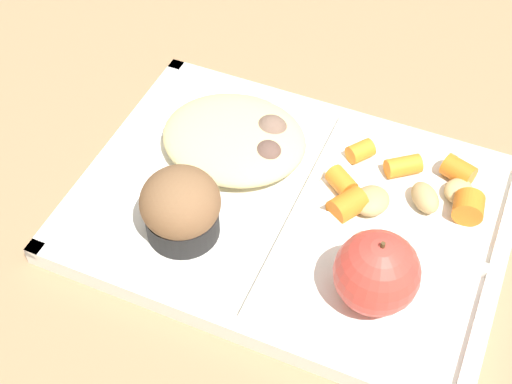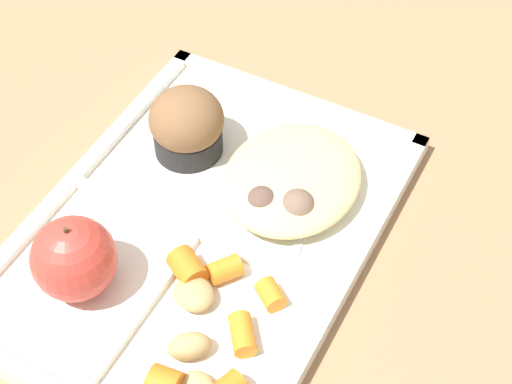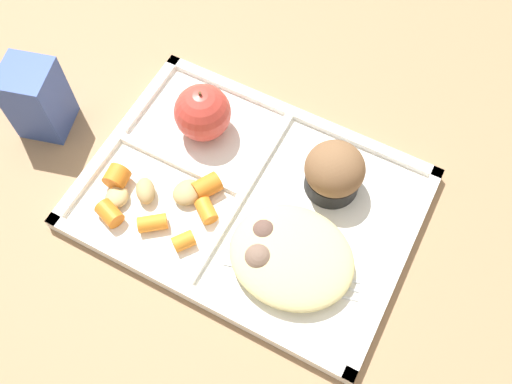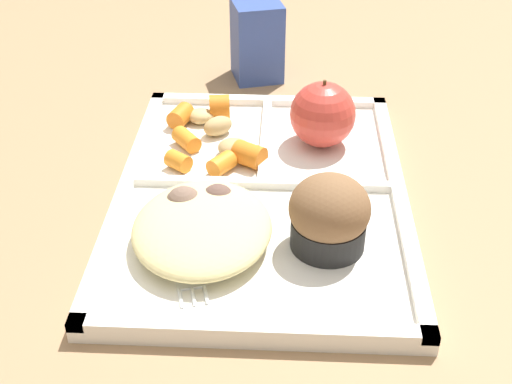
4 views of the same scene
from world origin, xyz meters
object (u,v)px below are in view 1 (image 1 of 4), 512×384
Objects in this scene: plastic_fork at (219,134)px; bran_muffin at (181,208)px; green_apple at (377,273)px; lunch_tray at (292,213)px.

bran_muffin is at bearing 100.63° from plastic_fork.
green_apple reaches higher than bran_muffin.
green_apple is (-0.10, 0.06, 0.04)m from lunch_tray.
green_apple is 1.07× the size of bran_muffin.
bran_muffin is (0.18, 0.00, -0.00)m from green_apple.
green_apple is at bearing 148.35° from plastic_fork.
green_apple is 0.24m from plastic_fork.
plastic_fork is (0.02, -0.12, -0.03)m from bran_muffin.
bran_muffin is at bearing 37.34° from lunch_tray.
lunch_tray is 5.16× the size of green_apple.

